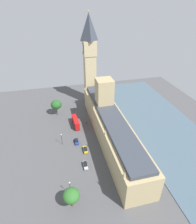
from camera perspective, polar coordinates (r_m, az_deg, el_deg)
The scene contains 13 objects.
ground_plane at distance 96.68m, azimuth 2.73°, elevation -8.22°, with size 144.90×144.90×0.00m, color #4C4C4F.
river_thames at distance 109.27m, azimuth 19.93°, elevation -4.98°, with size 38.43×130.41×0.25m, color #475B6B.
parliament_building at distance 93.77m, azimuth 3.74°, elevation -3.81°, with size 13.44×74.90×27.06m.
clock_tower at distance 120.42m, azimuth -2.60°, elevation 15.80°, with size 8.01×8.01×56.02m.
double_decker_bus_kerbside at distance 104.80m, azimuth -6.86°, elevation -3.04°, with size 3.15×10.63×4.75m.
car_blue_by_river_gate at distance 94.38m, azimuth -6.62°, elevation -8.90°, with size 1.91×4.39×1.74m.
car_yellow_cab_opposite_hall at distance 89.56m, azimuth -3.90°, elevation -11.42°, with size 1.88×4.62×1.74m.
car_silver_near_tower at distance 82.88m, azimuth -3.89°, elevation -15.92°, with size 1.82×4.74×1.74m.
pedestrian_trailing at distance 107.07m, azimuth -3.69°, elevation -3.27°, with size 0.51×0.61×1.58m.
plane_tree_far_end at distance 114.42m, azimuth -12.71°, elevation 2.21°, with size 6.46×6.46×9.87m.
plane_tree_midblock at distance 68.47m, azimuth -8.23°, elevation -24.06°, with size 5.77×5.77×8.27m.
street_lamp_corner at distance 92.24m, azimuth -11.14°, elevation -7.62°, with size 0.56×0.56×6.38m.
street_lamp_leading at distance 71.83m, azimuth -8.63°, elevation -21.59°, with size 0.56×0.56×7.05m.
Camera 1 is at (22.16, 70.69, 62.12)m, focal length 29.78 mm.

